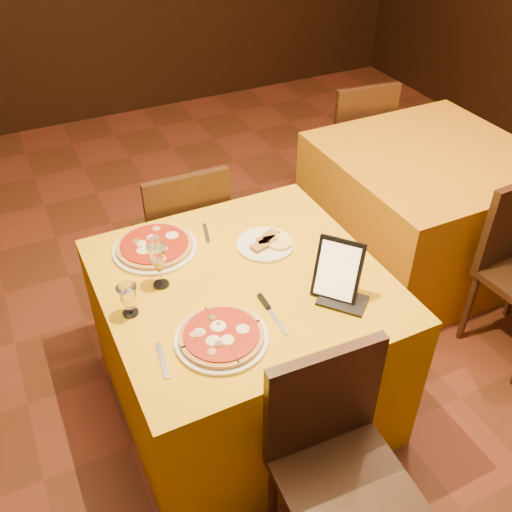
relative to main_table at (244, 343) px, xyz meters
name	(u,v)px	position (x,y,z in m)	size (l,w,h in m)	color
floor	(279,388)	(0.18, -0.02, -0.38)	(6.00, 7.00, 0.01)	#5E2D19
main_table	(244,343)	(0.00, 0.00, 0.00)	(1.10, 1.10, 0.75)	gold
side_table	(423,210)	(1.40, 0.50, 0.00)	(1.10, 1.10, 0.75)	#C3790C
chair_main_near	(346,486)	(0.00, -0.80, 0.08)	(0.41, 0.41, 0.91)	black
chair_main_far	(181,234)	(0.00, 0.79, 0.08)	(0.38, 0.38, 0.91)	black
chair_side_far	(348,142)	(1.40, 1.31, 0.08)	(0.41, 0.41, 0.91)	black
pizza_near	(222,337)	(-0.21, -0.27, 0.39)	(0.34, 0.34, 0.03)	white
pizza_far	(155,247)	(-0.26, 0.33, 0.39)	(0.36, 0.36, 0.03)	white
cutlet_dish	(265,244)	(0.18, 0.15, 0.39)	(0.25, 0.25, 0.03)	white
wine_glass	(159,266)	(-0.31, 0.10, 0.47)	(0.07, 0.07, 0.19)	#FFF690
water_glass	(128,300)	(-0.46, 0.00, 0.44)	(0.06, 0.06, 0.13)	white
tablet	(338,270)	(0.28, -0.24, 0.49)	(0.18, 0.02, 0.24)	black
knife	(274,317)	(0.01, -0.25, 0.38)	(0.20, 0.02, 0.01)	#A7A6AD
fork_near	(163,360)	(-0.43, -0.28, 0.38)	(0.17, 0.02, 0.01)	#B3B2B9
fork_far	(206,233)	(-0.02, 0.35, 0.38)	(0.15, 0.02, 0.01)	silver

